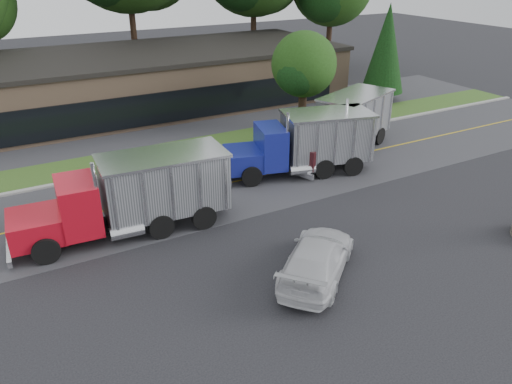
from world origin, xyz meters
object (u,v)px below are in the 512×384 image
dump_truck_blue (307,141)px  rally_car (317,258)px  dump_truck_red (136,193)px  dump_truck_maroon (344,123)px

dump_truck_blue → rally_car: (-5.34, -8.57, -1.05)m
dump_truck_red → rally_car: (4.86, -6.73, -1.05)m
dump_truck_maroon → dump_truck_red: bearing=-8.0°
dump_truck_red → rally_car: bearing=129.8°
dump_truck_red → dump_truck_blue: (10.20, 1.84, -0.01)m
dump_truck_red → dump_truck_maroon: same height
dump_truck_red → dump_truck_blue: 10.37m
dump_truck_red → rally_car: dump_truck_red is taller
dump_truck_red → dump_truck_maroon: bearing=-162.4°
rally_car → dump_truck_maroon: bearing=-83.0°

